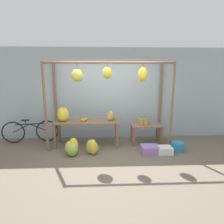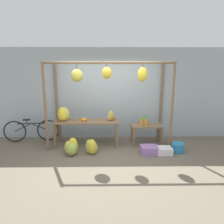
# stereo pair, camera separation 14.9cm
# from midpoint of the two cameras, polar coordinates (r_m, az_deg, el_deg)

# --- Properties ---
(ground_plane) EXTENTS (20.00, 20.00, 0.00)m
(ground_plane) POSITION_cam_midpoint_polar(r_m,az_deg,el_deg) (4.68, 0.04, -13.95)
(ground_plane) COLOR #665B4C
(shop_wall_back) EXTENTS (8.00, 0.08, 2.80)m
(shop_wall_back) POSITION_cam_midpoint_polar(r_m,az_deg,el_deg) (5.89, -0.19, 5.53)
(shop_wall_back) COLOR #99A8B2
(shop_wall_back) RESTS_ON ground_plane
(stall_awning) EXTENTS (3.34, 1.18, 2.32)m
(stall_awning) POSITION_cam_midpoint_polar(r_m,az_deg,el_deg) (4.97, -0.54, 7.88)
(stall_awning) COLOR brown
(stall_awning) RESTS_ON ground_plane
(display_table_main) EXTENTS (1.80, 0.61, 0.71)m
(display_table_main) POSITION_cam_midpoint_polar(r_m,az_deg,el_deg) (5.38, -6.91, -3.70)
(display_table_main) COLOR brown
(display_table_main) RESTS_ON ground_plane
(display_table_side) EXTENTS (0.89, 0.50, 0.56)m
(display_table_side) POSITION_cam_midpoint_polar(r_m,az_deg,el_deg) (5.57, 11.23, -5.12)
(display_table_side) COLOR brown
(display_table_side) RESTS_ON ground_plane
(banana_pile_on_table) EXTENTS (0.42, 0.44, 0.38)m
(banana_pile_on_table) POSITION_cam_midpoint_polar(r_m,az_deg,el_deg) (5.44, -13.91, -0.66)
(banana_pile_on_table) COLOR gold
(banana_pile_on_table) RESTS_ON display_table_main
(orange_pile) EXTENTS (0.18, 0.18, 0.09)m
(orange_pile) POSITION_cam_midpoint_polar(r_m,az_deg,el_deg) (5.33, -7.70, -2.28)
(orange_pile) COLOR orange
(orange_pile) RESTS_ON display_table_main
(pineapple_cluster) EXTENTS (0.26, 0.28, 0.31)m
(pineapple_cluster) POSITION_cam_midpoint_polar(r_m,az_deg,el_deg) (5.49, 10.54, -2.63)
(pineapple_cluster) COLOR #B27F38
(pineapple_cluster) RESTS_ON display_table_side
(banana_pile_ground_left) EXTENTS (0.40, 0.49, 0.43)m
(banana_pile_ground_left) POSITION_cam_midpoint_polar(r_m,az_deg,el_deg) (4.93, -11.32, -10.62)
(banana_pile_ground_left) COLOR gold
(banana_pile_ground_left) RESTS_ON ground_plane
(banana_pile_ground_right) EXTENTS (0.39, 0.41, 0.38)m
(banana_pile_ground_right) POSITION_cam_midpoint_polar(r_m,az_deg,el_deg) (4.90, -5.28, -10.52)
(banana_pile_ground_right) COLOR #9EB247
(banana_pile_ground_right) RESTS_ON ground_plane
(fruit_crate_white) EXTENTS (0.43, 0.35, 0.20)m
(fruit_crate_white) POSITION_cam_midpoint_polar(r_m,az_deg,el_deg) (5.01, 12.10, -11.20)
(fruit_crate_white) COLOR #9970B7
(fruit_crate_white) RESTS_ON ground_plane
(blue_bucket) EXTENTS (0.30, 0.30, 0.25)m
(blue_bucket) POSITION_cam_midpoint_polar(r_m,az_deg,el_deg) (5.30, 20.23, -10.10)
(blue_bucket) COLOR teal
(blue_bucket) RESTS_ON ground_plane
(parked_bicycle) EXTENTS (1.61, 0.22, 0.70)m
(parked_bicycle) POSITION_cam_midpoint_polar(r_m,az_deg,el_deg) (6.14, -22.66, -5.19)
(parked_bicycle) COLOR black
(parked_bicycle) RESTS_ON ground_plane
(papaya_pile) EXTENTS (0.24, 0.28, 0.29)m
(papaya_pile) POSITION_cam_midpoint_polar(r_m,az_deg,el_deg) (5.29, 0.50, -1.32)
(papaya_pile) COLOR #B2993D
(papaya_pile) RESTS_ON display_table_main
(fruit_crate_purple) EXTENTS (0.38, 0.32, 0.18)m
(fruit_crate_purple) POSITION_cam_midpoint_polar(r_m,az_deg,el_deg) (5.08, 16.39, -11.22)
(fruit_crate_purple) COLOR silver
(fruit_crate_purple) RESTS_ON ground_plane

